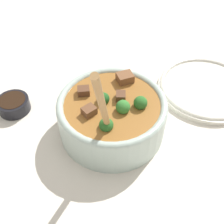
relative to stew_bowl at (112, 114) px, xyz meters
name	(u,v)px	position (x,y,z in m)	size (l,w,h in m)	color
ground_plane	(112,129)	(0.00, 0.00, -0.05)	(4.00, 4.00, 0.00)	silver
stew_bowl	(112,114)	(0.00, 0.00, 0.00)	(0.23, 0.26, 0.28)	#B2C6BC
condiment_bowl	(13,104)	(-0.21, 0.12, -0.03)	(0.08, 0.08, 0.03)	black
empty_plate	(206,87)	(0.27, 0.06, -0.04)	(0.25, 0.25, 0.02)	silver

